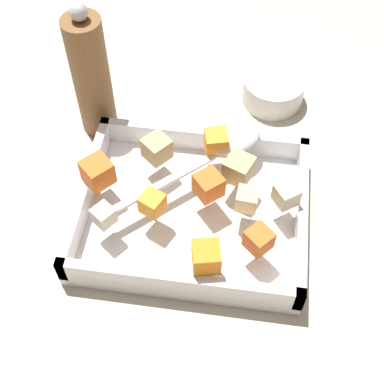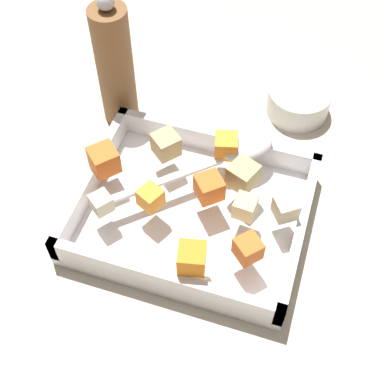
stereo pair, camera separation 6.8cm
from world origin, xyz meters
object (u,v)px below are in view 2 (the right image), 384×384
(pepper_mill, at_px, (115,66))
(baking_dish, at_px, (192,212))
(serving_spoon, at_px, (238,150))
(small_prep_bowl, at_px, (298,101))

(pepper_mill, bearing_deg, baking_dish, 137.20)
(baking_dish, height_order, serving_spoon, serving_spoon)
(serving_spoon, height_order, pepper_mill, pepper_mill)
(serving_spoon, relative_size, pepper_mill, 0.94)
(baking_dish, bearing_deg, serving_spoon, -113.37)
(small_prep_bowl, bearing_deg, pepper_mill, 19.52)
(baking_dish, xyz_separation_m, pepper_mill, (0.16, -0.15, 0.08))
(baking_dish, height_order, small_prep_bowl, baking_dish)
(pepper_mill, distance_m, small_prep_bowl, 0.28)
(serving_spoon, bearing_deg, pepper_mill, -60.58)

